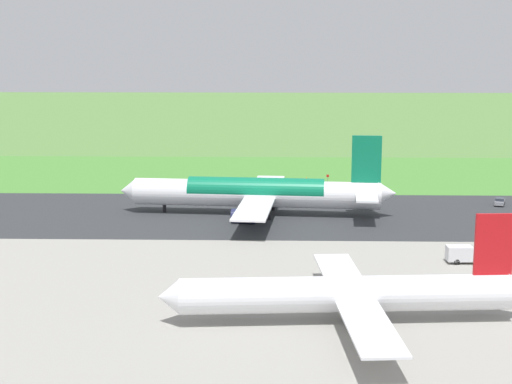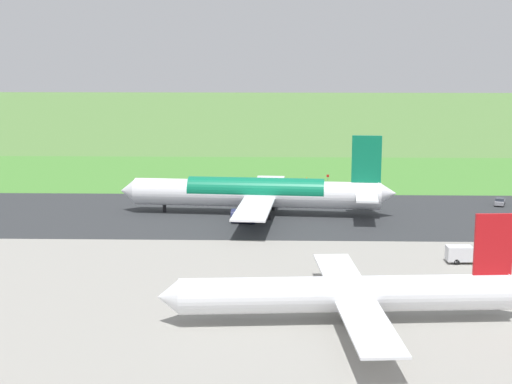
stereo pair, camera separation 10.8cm
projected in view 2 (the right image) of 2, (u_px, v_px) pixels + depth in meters
The scene contains 10 objects.
ground_plane at pixel (288, 215), 146.51m from camera, with size 800.00×800.00×0.00m, color #547F3D.
runway_asphalt at pixel (288, 215), 146.50m from camera, with size 600.00×40.37×0.06m, color #2D3033.
apron_concrete at pixel (295, 324), 88.62m from camera, with size 440.00×110.00×0.05m, color gray.
grass_verge_foreground at pixel (285, 181), 183.59m from camera, with size 600.00×80.00×0.04m, color #478534.
airliner_main at pixel (258, 193), 145.80m from camera, with size 54.15×44.35×15.88m.
airliner_parked_mid at pixel (348, 293), 88.80m from camera, with size 44.64×36.54×13.02m.
service_truck_fuel at pixel (464, 254), 113.42m from camera, with size 5.84×2.40×2.65m.
service_car_ops at pixel (500, 202), 154.85m from camera, with size 3.14×4.56×1.62m.
no_stopping_sign at pixel (328, 179), 178.22m from camera, with size 0.60×0.10×2.44m.
traffic_cone_orange at pixel (307, 178), 186.09m from camera, with size 0.40×0.40×0.55m, color orange.
Camera 2 is at (2.30, 143.11, 32.21)m, focal length 52.68 mm.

